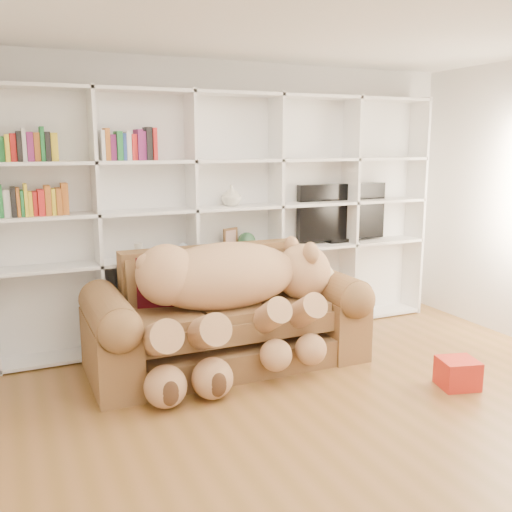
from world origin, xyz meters
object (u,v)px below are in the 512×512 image
sofa (226,322)px  tv (342,213)px  teddy_bear (230,291)px  gift_box (458,373)px

sofa → tv: tv is taller
sofa → teddy_bear: teddy_bear is taller
teddy_bear → gift_box: size_ratio=6.70×
gift_box → sofa: bearing=140.2°
gift_box → tv: (0.13, 1.96, 1.06)m
teddy_bear → gift_box: 1.94m
sofa → teddy_bear: 0.39m
teddy_bear → sofa: bearing=79.9°
sofa → tv: (1.62, 0.71, 0.80)m
sofa → gift_box: 1.96m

